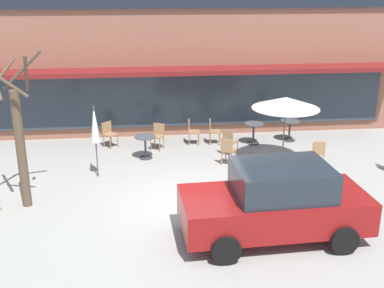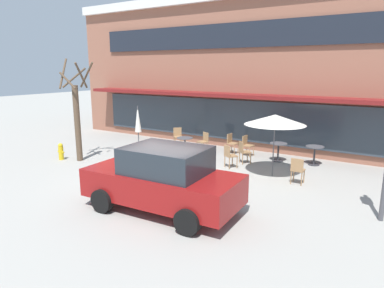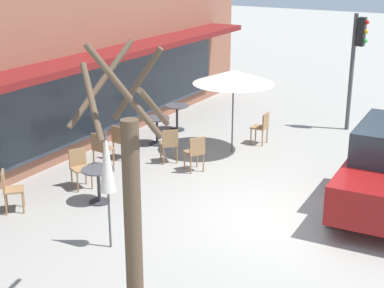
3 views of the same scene
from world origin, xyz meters
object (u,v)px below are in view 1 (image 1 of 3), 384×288
object	(u,v)px
patio_umbrella_green_folded	(286,103)
cafe_chair_1	(158,134)
parked_sedan	(276,202)
cafe_table_streetside	(290,127)
cafe_chair_3	(229,140)
cafe_table_by_tree	(145,143)
cafe_table_near_wall	(254,130)
patio_umbrella_cream_folded	(95,125)
cafe_chair_2	(109,132)
cafe_chair_0	(213,130)
cafe_chair_5	(192,130)
cafe_chair_4	(228,149)
street_tree	(19,137)
cafe_chair_6	(317,152)

from	to	relation	value
patio_umbrella_green_folded	cafe_chair_1	world-z (taller)	patio_umbrella_green_folded
parked_sedan	cafe_table_streetside	bearing A→B (deg)	70.37
cafe_chair_3	cafe_chair_1	bearing A→B (deg)	159.12
cafe_table_by_tree	parked_sedan	world-z (taller)	parked_sedan
cafe_table_near_wall	cafe_table_streetside	distance (m)	1.41
cafe_table_by_tree	cafe_chair_3	bearing A→B (deg)	-0.06
patio_umbrella_cream_folded	cafe_chair_2	distance (m)	2.92
patio_umbrella_green_folded	cafe_table_by_tree	bearing A→B (deg)	167.21
cafe_chair_0	parked_sedan	distance (m)	6.69
patio_umbrella_cream_folded	cafe_chair_3	size ratio (longest dim) A/B	2.47
patio_umbrella_cream_folded	cafe_chair_1	xyz separation A→B (m)	(1.90, 2.30, -1.10)
cafe_chair_3	cafe_chair_5	size ratio (longest dim) A/B	1.00
cafe_chair_4	cafe_chair_0	bearing A→B (deg)	94.74
cafe_chair_3	parked_sedan	distance (m)	5.45
cafe_chair_4	cafe_chair_2	bearing A→B (deg)	150.77
cafe_table_by_tree	cafe_chair_5	size ratio (longest dim) A/B	0.85
cafe_chair_5	patio_umbrella_green_folded	bearing A→B (deg)	-40.02
cafe_table_near_wall	cafe_chair_4	xyz separation A→B (m)	(-1.28, -1.94, 0.01)
cafe_table_streetside	patio_umbrella_green_folded	size ratio (longest dim) A/B	0.35
patio_umbrella_green_folded	patio_umbrella_cream_folded	xyz separation A→B (m)	(-5.80, -0.42, -0.39)
cafe_table_near_wall	cafe_table_streetside	world-z (taller)	same
cafe_chair_3	cafe_chair_4	distance (m)	0.89
patio_umbrella_green_folded	cafe_chair_1	size ratio (longest dim) A/B	2.47
patio_umbrella_green_folded	cafe_chair_1	distance (m)	4.58
cafe_chair_2	patio_umbrella_green_folded	bearing A→B (deg)	-22.09
parked_sedan	cafe_chair_2	bearing A→B (deg)	121.52
cafe_table_near_wall	cafe_chair_5	xyz separation A→B (m)	(-2.20, 0.19, 0.01)
cafe_chair_4	street_tree	distance (m)	6.34
cafe_chair_3	patio_umbrella_cream_folded	bearing A→B (deg)	-161.70
cafe_table_streetside	patio_umbrella_cream_folded	world-z (taller)	patio_umbrella_cream_folded
street_tree	cafe_chair_5	bearing A→B (deg)	42.42
patio_umbrella_cream_folded	cafe_chair_4	distance (m)	4.23
cafe_chair_4	cafe_chair_6	bearing A→B (deg)	-11.19
cafe_chair_1	cafe_chair_6	distance (m)	5.39
patio_umbrella_green_folded	cafe_chair_5	world-z (taller)	patio_umbrella_green_folded
cafe_table_by_tree	cafe_chair_0	world-z (taller)	cafe_chair_0
cafe_chair_3	parked_sedan	bearing A→B (deg)	-89.29
cafe_table_near_wall	cafe_chair_6	distance (m)	2.88
cafe_chair_1	cafe_chair_6	size ratio (longest dim) A/B	1.00
cafe_chair_0	cafe_chair_4	xyz separation A→B (m)	(0.17, -2.09, 0.00)
cafe_chair_6	cafe_chair_4	bearing A→B (deg)	168.81
cafe_table_streetside	cafe_chair_6	world-z (taller)	cafe_chair_6
cafe_chair_6	street_tree	size ratio (longest dim) A/B	0.22
cafe_chair_5	street_tree	bearing A→B (deg)	-137.58
cafe_table_by_tree	cafe_chair_5	xyz separation A→B (m)	(1.67, 1.26, 0.01)
cafe_table_near_wall	cafe_chair_6	xyz separation A→B (m)	(1.46, -2.48, 0.01)
cafe_table_by_tree	cafe_table_streetside	bearing A→B (deg)	13.62
patio_umbrella_cream_folded	cafe_chair_5	size ratio (longest dim) A/B	2.47
cafe_chair_0	cafe_chair_5	xyz separation A→B (m)	(-0.75, 0.04, 0.00)
patio_umbrella_cream_folded	cafe_chair_6	xyz separation A→B (m)	(6.78, 0.00, -1.10)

